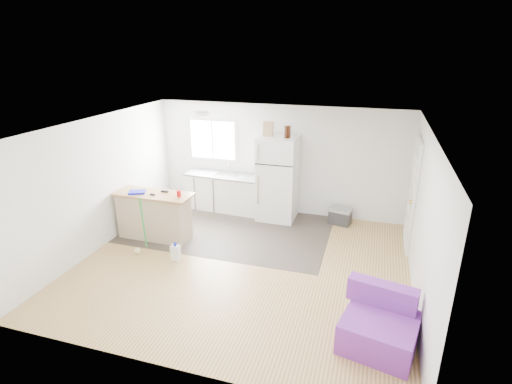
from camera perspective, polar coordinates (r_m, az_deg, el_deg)
room at (r=6.51m, az=-1.96°, el=-1.09°), size 5.51×5.01×2.41m
vinyl_zone at (r=8.29m, az=-3.83°, el=-5.26°), size 4.05×2.50×0.00m
window at (r=9.17m, az=-6.20°, el=7.43°), size 1.18×0.06×0.98m
interior_door at (r=7.75m, az=21.46°, el=-0.42°), size 0.11×0.92×2.10m
ceiling_fixture at (r=7.72m, az=-7.75°, el=11.08°), size 0.30×0.30×0.07m
kitchen_cabinets at (r=9.08m, az=-4.11°, el=-0.02°), size 1.92×0.69×1.11m
peninsula at (r=7.99m, az=-14.32°, el=-3.23°), size 1.51×0.59×0.92m
refrigerator at (r=8.49m, az=3.10°, el=1.95°), size 0.80×0.76×1.80m
cooler at (r=8.62m, az=11.93°, el=-3.35°), size 0.51×0.40×0.35m
purple_seat at (r=5.49m, az=17.23°, el=-17.83°), size 1.03×1.00×0.72m
cleaner_jug at (r=7.21m, az=-11.40°, el=-8.47°), size 0.16×0.12×0.34m
mop at (r=7.55m, az=-16.31°, el=-6.82°), size 0.25×0.31×1.13m
red_cup at (r=7.52m, az=-10.97°, el=-0.22°), size 0.10×0.10×0.12m
blue_tray at (r=7.92m, az=-16.63°, el=0.01°), size 0.36×0.32×0.04m
tool_a at (r=7.83m, az=-12.90°, el=0.10°), size 0.14×0.05×0.03m
tool_b at (r=7.72m, az=-14.58°, el=-0.34°), size 0.10×0.05×0.03m
cardboard_box at (r=8.26m, az=1.76°, el=8.99°), size 0.20×0.11×0.30m
bottle_left at (r=8.10m, az=4.33°, el=8.53°), size 0.08×0.08×0.25m
bottle_right at (r=8.13m, az=4.71°, el=8.57°), size 0.08×0.08×0.25m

